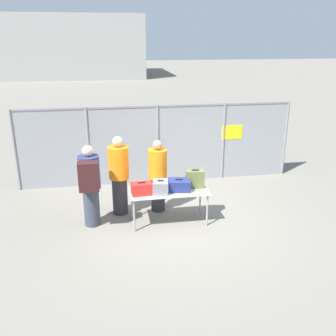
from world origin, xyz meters
TOP-DOWN VIEW (x-y plane):
  - ground_plane at (0.00, 0.00)m, footprint 120.00×120.00m
  - fence_section at (0.02, 2.52)m, footprint 7.54×0.07m
  - inspection_table at (-0.12, 0.05)m, footprint 1.69×0.73m
  - suitcase_red at (-0.71, -0.06)m, footprint 0.46×0.32m
  - suitcase_grey at (-0.32, -0.06)m, footprint 0.37×0.39m
  - suitcase_navy at (0.10, 0.02)m, footprint 0.54×0.43m
  - suitcase_olive at (0.47, 0.13)m, footprint 0.42×0.25m
  - traveler_hooded at (-1.78, 0.14)m, footprint 0.44×0.69m
  - security_worker_near at (-0.27, 0.68)m, footprint 0.42×0.42m
  - security_worker_far at (-1.15, 0.68)m, footprint 0.45×0.45m
  - utility_trailer at (1.12, 5.24)m, footprint 3.39×2.05m
  - distant_hangar at (-6.21, 34.62)m, footprint 17.81×10.87m

SIDE VIEW (x-z plane):
  - ground_plane at x=0.00m, z-range 0.00..0.00m
  - utility_trailer at x=1.12m, z-range 0.06..0.67m
  - inspection_table at x=-0.12m, z-range 0.31..1.06m
  - suitcase_navy at x=0.10m, z-range 0.74..1.00m
  - suitcase_red at x=-0.71m, z-range 0.74..1.01m
  - security_worker_near at x=-0.27m, z-range 0.03..1.74m
  - suitcase_grey at x=-0.32m, z-range 0.74..1.03m
  - security_worker_far at x=-1.15m, z-range 0.03..1.86m
  - suitcase_olive at x=0.47m, z-range 0.74..1.15m
  - traveler_hooded at x=-1.78m, z-range 0.09..1.88m
  - fence_section at x=0.02m, z-range 0.05..2.22m
  - distant_hangar at x=-6.21m, z-range 0.00..5.91m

